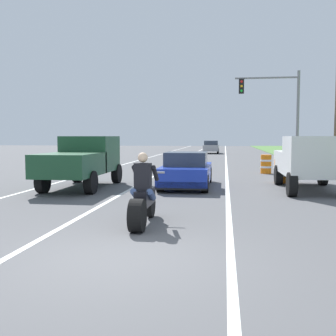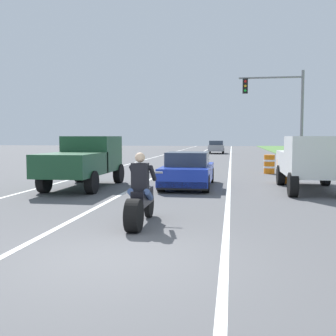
% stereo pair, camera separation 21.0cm
% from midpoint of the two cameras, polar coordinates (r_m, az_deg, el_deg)
% --- Properties ---
extents(ground_plane, '(160.00, 160.00, 0.00)m').
position_cam_midpoint_polar(ground_plane, '(6.71, -7.02, -12.58)').
color(ground_plane, '#565659').
extents(lane_stripe_left_solid, '(0.14, 120.00, 0.01)m').
position_cam_midpoint_polar(lane_stripe_left_solid, '(27.20, -6.34, 0.30)').
color(lane_stripe_left_solid, white).
rests_on(lane_stripe_left_solid, ground).
extents(lane_stripe_right_solid, '(0.14, 120.00, 0.01)m').
position_cam_midpoint_polar(lane_stripe_right_solid, '(26.24, 9.00, 0.12)').
color(lane_stripe_right_solid, white).
rests_on(lane_stripe_right_solid, ground).
extents(lane_stripe_centre_dashed, '(0.14, 120.00, 0.01)m').
position_cam_midpoint_polar(lane_stripe_centre_dashed, '(26.48, 1.19, 0.21)').
color(lane_stripe_centre_dashed, white).
rests_on(lane_stripe_centre_dashed, ground).
extents(motorcycle_with_rider, '(0.70, 2.21, 1.62)m').
position_cam_midpoint_polar(motorcycle_with_rider, '(8.88, -3.27, -4.42)').
color(motorcycle_with_rider, black).
rests_on(motorcycle_with_rider, ground).
extents(sports_car_blue, '(1.84, 4.30, 1.37)m').
position_cam_midpoint_polar(sports_car_blue, '(15.74, 3.23, -0.41)').
color(sports_car_blue, '#1E38B2').
rests_on(sports_car_blue, ground).
extents(pickup_truck_left_lane_dark_green, '(2.02, 4.80, 1.98)m').
position_cam_midpoint_polar(pickup_truck_left_lane_dark_green, '(15.80, -11.41, 1.26)').
color(pickup_truck_left_lane_dark_green, '#1E4C2D').
rests_on(pickup_truck_left_lane_dark_green, ground).
extents(pickup_truck_right_shoulder_white, '(2.02, 4.80, 1.98)m').
position_cam_midpoint_polar(pickup_truck_right_shoulder_white, '(15.56, 19.95, 1.04)').
color(pickup_truck_right_shoulder_white, silver).
rests_on(pickup_truck_right_shoulder_white, ground).
extents(traffic_light_mast_near, '(3.94, 0.34, 6.00)m').
position_cam_midpoint_polar(traffic_light_mast_near, '(26.09, 16.13, 8.65)').
color(traffic_light_mast_near, gray).
rests_on(traffic_light_mast_near, ground).
extents(construction_barrel_nearest, '(0.58, 0.58, 1.00)m').
position_cam_midpoint_polar(construction_barrel_nearest, '(17.74, 16.35, -0.44)').
color(construction_barrel_nearest, orange).
rests_on(construction_barrel_nearest, ground).
extents(construction_barrel_mid, '(0.58, 0.58, 1.00)m').
position_cam_midpoint_polar(construction_barrel_mid, '(22.07, 14.41, 0.53)').
color(construction_barrel_mid, orange).
rests_on(construction_barrel_mid, ground).
extents(distant_car_far_ahead, '(1.80, 4.00, 1.50)m').
position_cam_midpoint_polar(distant_car_far_ahead, '(47.59, 6.97, 2.99)').
color(distant_car_far_ahead, '#99999E').
rests_on(distant_car_far_ahead, ground).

